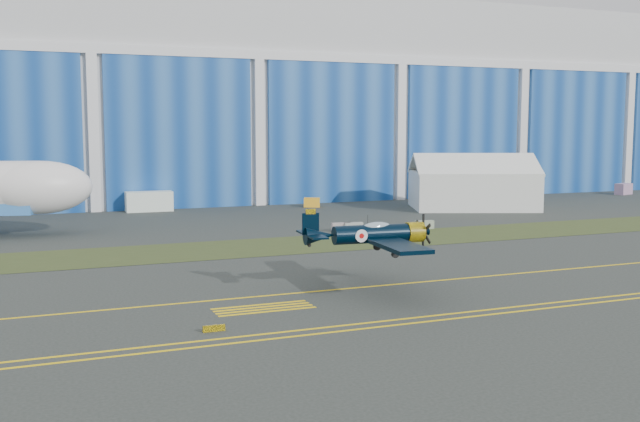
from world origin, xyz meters
name	(u,v)px	position (x,y,z in m)	size (l,w,h in m)	color
ground	(450,265)	(0.00, 0.00, 0.00)	(260.00, 260.00, 0.00)	#323834
grass_median	(372,240)	(0.00, 14.00, 0.02)	(260.00, 10.00, 0.02)	#475128
hangar	(218,102)	(0.00, 71.79, 14.96)	(220.00, 45.70, 30.00)	silver
taxiway_centreline	(487,276)	(0.00, -5.00, 0.01)	(200.00, 0.20, 0.02)	yellow
edge_line_near	(578,305)	(0.00, -14.50, 0.01)	(80.00, 0.20, 0.02)	yellow
edge_line_far	(567,301)	(0.00, -13.50, 0.01)	(80.00, 0.20, 0.02)	yellow
hold_short_ladder	(263,308)	(-18.00, -8.10, 0.01)	(6.00, 2.40, 0.02)	yellow
guard_board_left	(214,328)	(-22.00, -12.00, 0.17)	(1.20, 0.15, 0.35)	yellow
warbird	(372,234)	(-9.80, -5.93, 3.74)	(10.83, 12.71, 3.54)	black
tent	(473,181)	(25.03, 34.58, 3.71)	(19.14, 16.76, 7.41)	white
shipping_container	(149,201)	(-15.57, 47.31, 1.28)	(5.89, 2.36, 2.55)	white
tug	(312,202)	(5.80, 44.25, 0.63)	(2.15, 1.34, 1.25)	yellow
gse_box	(624,189)	(59.56, 43.17, 0.89)	(2.95, 1.58, 1.77)	#A17EA1
barrier_a	(341,227)	(-0.25, 20.69, 0.45)	(2.00, 0.60, 0.90)	gray
barrier_b	(353,227)	(1.00, 20.36, 0.45)	(2.00, 0.60, 0.90)	#939B96
barrier_c	(424,225)	(8.69, 19.01, 0.45)	(2.00, 0.60, 0.90)	gray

